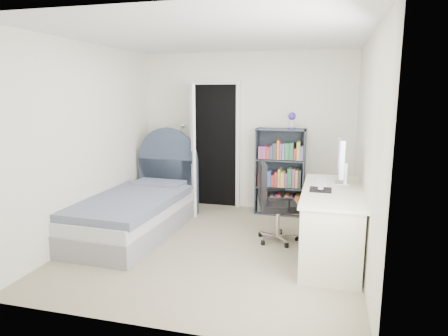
% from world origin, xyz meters
% --- Properties ---
extents(room_shell, '(3.50, 3.70, 2.60)m').
position_xyz_m(room_shell, '(0.00, 0.00, 1.25)').
color(room_shell, gray).
rests_on(room_shell, ground).
extents(door, '(0.92, 0.77, 2.06)m').
position_xyz_m(door, '(-0.70, 1.54, 1.03)').
color(door, black).
rests_on(door, ground).
extents(bed, '(1.10, 2.21, 1.34)m').
position_xyz_m(bed, '(-1.17, 0.26, 0.30)').
color(bed, gray).
rests_on(bed, ground).
extents(nightstand, '(0.37, 0.37, 0.55)m').
position_xyz_m(nightstand, '(-1.04, 1.35, 0.36)').
color(nightstand, tan).
rests_on(nightstand, ground).
extents(floor_lamp, '(0.20, 0.20, 1.38)m').
position_xyz_m(floor_lamp, '(-1.04, 1.64, 0.56)').
color(floor_lamp, silver).
rests_on(floor_lamp, ground).
extents(bookcase, '(0.75, 0.32, 1.59)m').
position_xyz_m(bookcase, '(0.61, 1.57, 0.60)').
color(bookcase, '#363F4A').
rests_on(bookcase, ground).
extents(desk, '(0.66, 1.65, 1.35)m').
position_xyz_m(desk, '(1.37, 0.06, 0.44)').
color(desk, '#EAE7C4').
rests_on(desk, ground).
extents(office_chair, '(0.56, 0.58, 1.02)m').
position_xyz_m(office_chair, '(0.64, 0.38, 0.56)').
color(office_chair, silver).
rests_on(office_chair, ground).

